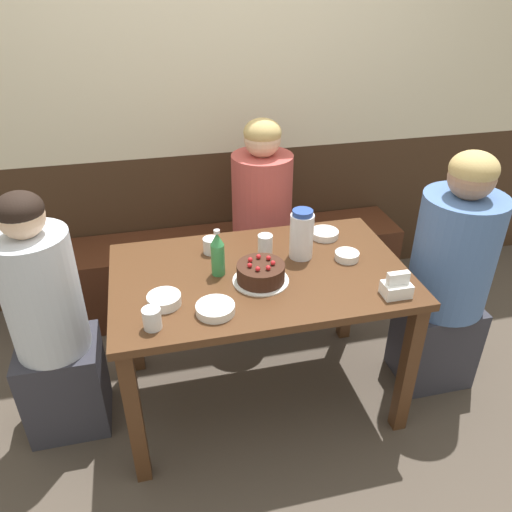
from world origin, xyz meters
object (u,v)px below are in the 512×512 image
at_px(person_pale_blue_shirt, 262,231).
at_px(glass_water_tall, 152,319).
at_px(glass_tumbler_short, 211,245).
at_px(birthday_cake, 261,273).
at_px(bowl_soup_white, 164,300).
at_px(bowl_side_dish, 325,234).
at_px(soju_bottle, 218,254).
at_px(glass_shot_small, 265,246).
at_px(bowl_rice_small, 215,309).
at_px(water_pitcher, 302,234).
at_px(bowl_sauce_shallow, 347,256).
at_px(person_teal_shirt, 51,331).
at_px(napkin_holder, 397,287).
at_px(bench_seat, 228,269).
at_px(person_grey_tee, 448,278).

bearing_deg(person_pale_blue_shirt, glass_water_tall, -34.48).
distance_m(glass_water_tall, glass_tumbler_short, 0.57).
bearing_deg(birthday_cake, glass_tumbler_short, 120.02).
bearing_deg(person_pale_blue_shirt, bowl_soup_white, -36.44).
xyz_separation_m(bowl_side_dish, glass_tumbler_short, (-0.55, -0.02, 0.02)).
bearing_deg(soju_bottle, glass_shot_small, 23.39).
bearing_deg(bowl_rice_small, water_pitcher, 36.50).
relative_size(soju_bottle, bowl_rice_small, 1.41).
relative_size(bowl_sauce_shallow, person_pale_blue_shirt, 0.09).
bearing_deg(glass_water_tall, glass_shot_small, 37.66).
bearing_deg(person_teal_shirt, bowl_rice_small, -23.37).
bearing_deg(bowl_rice_small, napkin_holder, -4.07).
height_order(napkin_holder, bowl_soup_white, napkin_holder).
xyz_separation_m(bowl_rice_small, bowl_sauce_shallow, (0.63, 0.25, 0.00)).
xyz_separation_m(bench_seat, bowl_rice_small, (-0.23, -1.07, 0.51)).
xyz_separation_m(napkin_holder, bowl_soup_white, (-0.90, 0.15, -0.02)).
distance_m(glass_tumbler_short, person_pale_blue_shirt, 0.59).
xyz_separation_m(glass_tumbler_short, person_pale_blue_shirt, (0.34, 0.44, -0.19)).
bearing_deg(person_grey_tee, person_teal_shirt, -3.40).
bearing_deg(glass_water_tall, bowl_side_dish, 31.18).
distance_m(glass_water_tall, person_pale_blue_shirt, 1.14).
relative_size(bowl_sauce_shallow, person_teal_shirt, 0.09).
xyz_separation_m(bowl_soup_white, person_pale_blue_shirt, (0.58, 0.79, -0.18)).
height_order(bowl_rice_small, bowl_side_dish, bowl_rice_small).
xyz_separation_m(glass_shot_small, person_pale_blue_shirt, (0.11, 0.52, -0.21)).
distance_m(water_pitcher, bowl_soup_white, 0.67).
bearing_deg(glass_tumbler_short, person_pale_blue_shirt, 51.74).
height_order(water_pitcher, bowl_side_dish, water_pitcher).
height_order(person_pale_blue_shirt, person_grey_tee, person_grey_tee).
distance_m(bench_seat, birthday_cake, 1.05).
distance_m(napkin_holder, person_teal_shirt, 1.43).
bearing_deg(glass_tumbler_short, glass_water_tall, -120.79).
xyz_separation_m(napkin_holder, person_grey_tee, (0.40, 0.23, -0.17)).
bearing_deg(glass_water_tall, bowl_sauce_shallow, 18.49).
bearing_deg(bowl_side_dish, person_grey_tee, -29.84).
bearing_deg(napkin_holder, bowl_side_dish, 101.60).
bearing_deg(bowl_soup_white, glass_shot_small, 29.71).
relative_size(napkin_holder, person_grey_tee, 0.09).
distance_m(bench_seat, bowl_rice_small, 1.21).
height_order(glass_shot_small, person_grey_tee, person_grey_tee).
relative_size(glass_water_tall, glass_shot_small, 0.78).
xyz_separation_m(bench_seat, water_pitcher, (0.21, -0.74, 0.61)).
relative_size(bowl_rice_small, glass_water_tall, 1.83).
distance_m(bowl_rice_small, glass_tumbler_short, 0.45).
bearing_deg(person_teal_shirt, water_pitcher, 2.13).
bearing_deg(soju_bottle, person_pale_blue_shirt, 61.09).
bearing_deg(glass_tumbler_short, person_grey_tee, -14.33).
relative_size(bench_seat, person_grey_tee, 1.75).
xyz_separation_m(water_pitcher, bowl_sauce_shallow, (0.19, -0.07, -0.09)).
distance_m(bowl_soup_white, glass_tumbler_short, 0.43).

